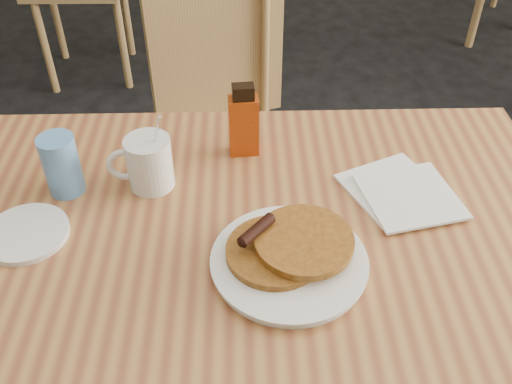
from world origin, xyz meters
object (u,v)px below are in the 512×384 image
(coffee_mug, at_px, (148,162))
(syrup_bottle, at_px, (244,122))
(pancake_plate, at_px, (289,256))
(blue_tumbler, at_px, (62,165))
(main_table, at_px, (256,246))
(chair_main_far, at_px, (221,110))

(coffee_mug, bearing_deg, syrup_bottle, 1.63)
(pancake_plate, relative_size, blue_tumbler, 2.18)
(main_table, relative_size, chair_main_far, 1.46)
(pancake_plate, distance_m, syrup_bottle, 0.34)
(chair_main_far, relative_size, coffee_mug, 5.41)
(blue_tumbler, bearing_deg, main_table, -24.53)
(chair_main_far, height_order, blue_tumbler, chair_main_far)
(chair_main_far, bearing_deg, pancake_plate, -99.01)
(coffee_mug, xyz_separation_m, blue_tumbler, (-0.16, 0.00, 0.01))
(blue_tumbler, bearing_deg, coffee_mug, -1.33)
(main_table, distance_m, coffee_mug, 0.27)
(pancake_plate, height_order, coffee_mug, coffee_mug)
(syrup_bottle, relative_size, blue_tumbler, 1.31)
(syrup_bottle, bearing_deg, chair_main_far, 93.21)
(chair_main_far, bearing_deg, coffee_mug, -120.50)
(main_table, height_order, pancake_plate, pancake_plate)
(coffee_mug, bearing_deg, main_table, -61.41)
(main_table, distance_m, syrup_bottle, 0.27)
(chair_main_far, relative_size, syrup_bottle, 5.62)
(pancake_plate, relative_size, coffee_mug, 1.60)
(main_table, bearing_deg, coffee_mug, 140.46)
(main_table, relative_size, pancake_plate, 4.91)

